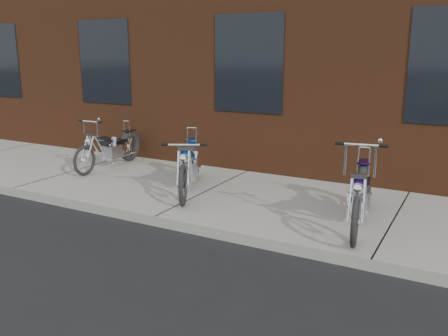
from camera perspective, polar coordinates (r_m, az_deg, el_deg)
The scene contains 5 objects.
ground at distance 6.86m, azimuth -8.31°, elevation -6.96°, with size 120.00×120.00×0.00m, color black.
sidewalk at distance 8.02m, azimuth -1.91°, elevation -3.19°, with size 22.00×3.00×0.15m, color #A29F97.
chopper_purple at distance 6.58m, azimuth 16.00°, elevation -3.30°, with size 0.60×2.15×1.21m.
chopper_blue at distance 7.91m, azimuth -4.28°, elevation 0.11°, with size 1.09×2.02×0.96m.
chopper_third at distance 9.78m, azimuth -13.53°, elevation 2.16°, with size 0.49×1.99×1.01m.
Camera 1 is at (3.90, -5.11, 2.41)m, focal length 38.00 mm.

